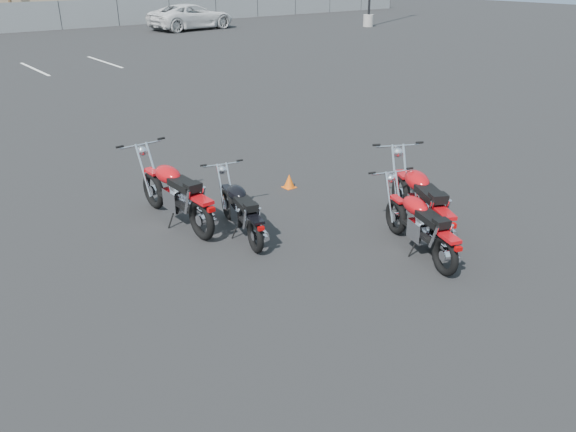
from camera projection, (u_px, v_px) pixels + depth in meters
ground at (303, 276)px, 7.86m from camera, size 120.00×120.00×0.00m
motorcycle_front_red at (176, 193)px, 9.27m from camera, size 0.92×2.37×1.16m
motorcycle_second_black at (241, 210)px, 8.89m from camera, size 0.90×1.92×0.95m
motorcycle_third_red at (421, 225)px, 8.32m from camera, size 1.09×2.01×1.00m
motorcycle_rear_red at (421, 201)px, 8.95m from camera, size 1.53×2.28×1.17m
training_cone_near at (289, 181)px, 10.91m from camera, size 0.23×0.23×0.27m
white_van at (191, 9)px, 37.02m from camera, size 3.34×6.94×2.55m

